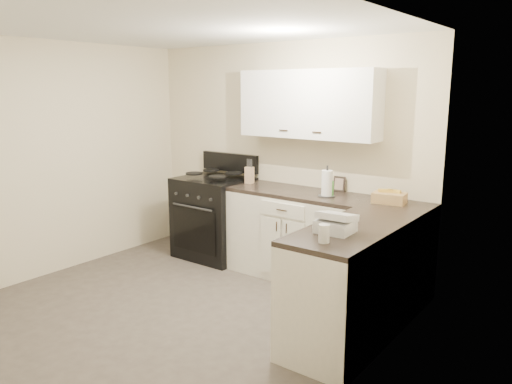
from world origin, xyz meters
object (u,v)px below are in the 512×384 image
Objects in this scene: wicker_basket at (389,198)px; countertop_grill at (335,226)px; paper_towel at (327,183)px; stove at (215,219)px; knife_block at (249,175)px.

countertop_grill is at bearing -87.06° from wicker_basket.
stove is at bearing 179.23° from paper_towel.
stove is 5.36× the size of knife_block.
wicker_basket is 1.15× the size of countertop_grill.
wicker_basket is (2.14, 0.07, 0.53)m from stove.
countertop_grill is at bearing -26.68° from stove.
wicker_basket is 1.18m from countertop_grill.
stove is at bearing -178.05° from wicker_basket.
paper_towel reaches higher than knife_block.
paper_towel reaches higher than wicker_basket.
stove is 2.52m from countertop_grill.
paper_towel is 1.28m from countertop_grill.
knife_block is 1.05m from paper_towel.
wicker_basket is at bearing -5.46° from knife_block.
paper_towel is 1.03× the size of countertop_grill.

